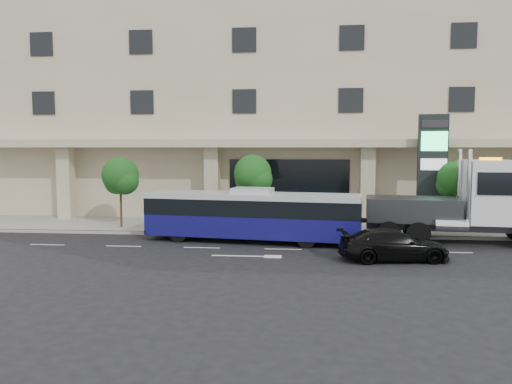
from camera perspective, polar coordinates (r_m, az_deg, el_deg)
ground at (r=25.87m, az=3.25°, el=-5.89°), size 120.00×120.00×0.00m
sidewalk at (r=30.78m, az=3.61°, el=-3.99°), size 120.00×6.00×0.15m
curb at (r=27.82m, az=3.41°, el=-4.96°), size 120.00×0.30×0.15m
convention_center at (r=41.13m, az=4.16°, el=12.12°), size 60.00×17.60×20.00m
tree_left at (r=31.01m, az=-15.21°, el=1.56°), size 2.27×2.20×4.22m
tree_mid at (r=29.17m, az=-0.33°, el=1.82°), size 2.28×2.20×4.38m
tree_right at (r=30.28m, az=21.88°, el=1.15°), size 2.10×2.00×4.04m
city_bus at (r=26.05m, az=-0.43°, el=-2.58°), size 11.42×3.86×2.84m
tow_truck at (r=27.81m, az=23.15°, el=-1.37°), size 10.70×3.60×4.85m
black_sedan at (r=22.71m, az=15.44°, el=-5.84°), size 4.96×2.55×1.38m
signage_pylon at (r=31.16m, az=19.48°, el=2.28°), size 1.74×0.83×6.72m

